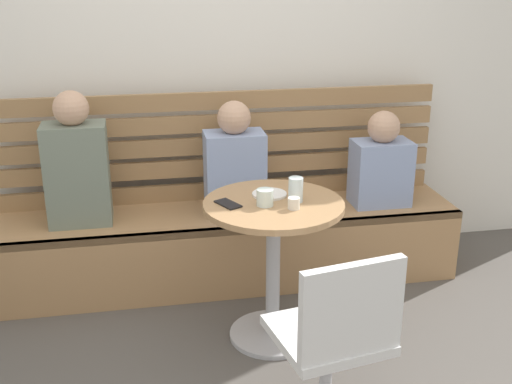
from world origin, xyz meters
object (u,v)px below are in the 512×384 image
at_px(person_child_left, 381,164).
at_px(cup_glass_tall, 296,190).
at_px(booth_bench, 229,246).
at_px(white_chair, 335,345).
at_px(cafe_table, 273,244).
at_px(cup_espresso_small, 294,203).
at_px(cup_glass_short, 265,197).
at_px(plate_small, 269,194).
at_px(person_child_middle, 235,164).
at_px(person_adult, 77,165).
at_px(phone_on_table, 228,204).

relative_size(person_child_left, cup_glass_tall, 4.76).
distance_m(booth_bench, person_child_left, 1.03).
distance_m(booth_bench, white_chair, 1.51).
relative_size(booth_bench, cafe_table, 3.65).
xyz_separation_m(cup_espresso_small, cup_glass_short, (-0.12, 0.07, 0.01)).
bearing_deg(plate_small, booth_bench, 102.17).
bearing_deg(person_child_middle, white_chair, -84.20).
height_order(person_child_left, cup_glass_short, person_child_left).
height_order(person_adult, cup_glass_tall, person_adult).
distance_m(person_child_middle, cup_glass_short, 0.71).
bearing_deg(person_child_middle, booth_bench, -177.24).
distance_m(person_child_left, cup_glass_tall, 0.95).
height_order(cafe_table, person_adult, person_adult).
relative_size(booth_bench, person_adult, 3.62).
bearing_deg(person_adult, white_chair, -55.21).
distance_m(cafe_table, person_adult, 1.19).
height_order(booth_bench, cup_espresso_small, cup_espresso_small).
bearing_deg(cup_glass_tall, cafe_table, 173.94).
distance_m(person_child_left, plate_small, 0.96).
bearing_deg(cup_glass_tall, person_adult, 147.69).
relative_size(cup_espresso_small, plate_small, 0.33).
height_order(cup_espresso_small, cup_glass_short, cup_glass_short).
distance_m(cup_glass_tall, plate_small, 0.16).
xyz_separation_m(cafe_table, phone_on_table, (-0.22, 0.01, 0.23)).
height_order(cup_glass_tall, phone_on_table, cup_glass_tall).
relative_size(person_child_middle, cup_glass_tall, 5.47).
bearing_deg(cup_glass_tall, person_child_middle, 105.63).
distance_m(white_chair, person_child_middle, 1.51).
height_order(cafe_table, white_chair, white_chair).
bearing_deg(cup_glass_short, cafe_table, 35.35).
bearing_deg(cup_espresso_small, plate_small, 110.24).
bearing_deg(booth_bench, cafe_table, -79.48).
xyz_separation_m(cup_glass_tall, cup_espresso_small, (-0.03, -0.09, -0.03)).
bearing_deg(cafe_table, white_chair, -85.41).
xyz_separation_m(booth_bench, cup_glass_short, (0.07, -0.70, 0.56)).
xyz_separation_m(cup_glass_short, phone_on_table, (-0.17, 0.04, -0.04)).
height_order(booth_bench, cup_glass_short, cup_glass_short).
relative_size(person_child_left, cup_glass_short, 7.13).
bearing_deg(person_adult, person_child_middle, 0.42).
relative_size(cafe_table, person_adult, 0.99).
distance_m(cup_glass_short, phone_on_table, 0.18).
xyz_separation_m(white_chair, person_adult, (-1.02, 1.47, 0.31)).
bearing_deg(phone_on_table, person_child_left, 4.61).
relative_size(person_adult, cup_glass_tall, 6.22).
bearing_deg(white_chair, phone_on_table, 109.19).
xyz_separation_m(white_chair, cup_glass_short, (-0.11, 0.78, 0.32)).
bearing_deg(plate_small, person_child_middle, 98.41).
bearing_deg(phone_on_table, white_chair, -98.12).
bearing_deg(person_child_left, booth_bench, 178.02).
bearing_deg(phone_on_table, cup_glass_tall, -30.23).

